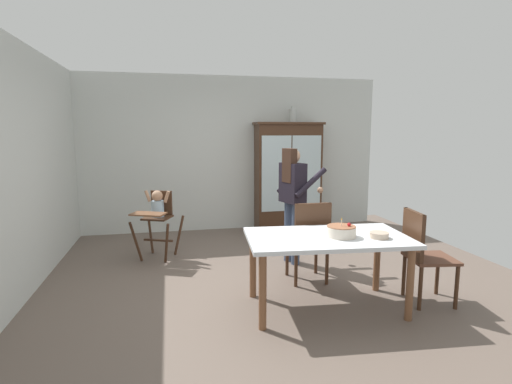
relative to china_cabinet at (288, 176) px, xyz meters
The scene contains 12 objects.
ground_plane 2.73m from the china_cabinet, 111.99° to the right, with size 6.24×6.24×0.00m, color #66564C.
wall_back 1.07m from the china_cabinet, 164.57° to the left, with size 5.32×0.06×2.70m, color silver.
wall_left 4.31m from the china_cabinet, 146.58° to the right, with size 0.06×5.32×2.70m, color silver.
china_cabinet is the anchor object (origin of this frame).
ceramic_vase 1.07m from the china_cabinet, ahead, with size 0.13×0.13×0.27m.
high_chair_with_toddler 2.58m from the china_cabinet, 151.09° to the right, with size 0.75×0.82×0.95m.
adult_person 1.89m from the china_cabinet, 104.86° to the right, with size 0.61×0.60×1.53m.
dining_table 3.30m from the china_cabinet, 100.16° to the right, with size 1.63×1.03×0.74m.
birthday_cake 3.34m from the china_cabinet, 97.98° to the right, with size 0.28×0.28×0.19m.
serving_bowl 3.43m from the china_cabinet, 92.13° to the right, with size 0.18×0.18×0.06m, color #C6AD93.
dining_chair_far_side 2.65m from the china_cabinet, 101.30° to the right, with size 0.45×0.45×0.96m.
dining_chair_right_end 3.37m from the china_cabinet, 82.90° to the right, with size 0.50×0.50×0.96m.
Camera 1 is at (-1.12, -4.42, 1.75)m, focal length 28.02 mm.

